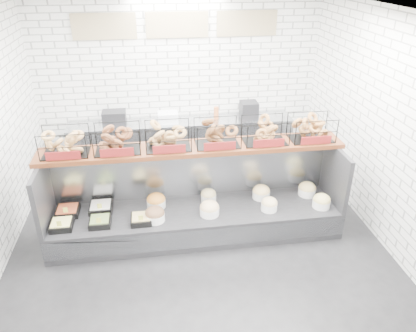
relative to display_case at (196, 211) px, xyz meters
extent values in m
plane|color=black|center=(-0.01, -0.34, -0.33)|extent=(5.50, 5.50, 0.00)
cube|color=white|center=(-0.01, 2.41, 1.17)|extent=(5.00, 0.02, 3.00)
cube|color=white|center=(2.49, -0.34, 1.17)|extent=(0.02, 5.50, 3.00)
cube|color=white|center=(-0.01, -0.34, 2.67)|extent=(5.00, 5.50, 0.02)
cube|color=tan|center=(-1.21, 2.38, 2.17)|extent=(1.05, 0.03, 0.42)
cube|color=tan|center=(-0.01, 2.38, 2.17)|extent=(1.05, 0.03, 0.42)
cube|color=tan|center=(1.19, 2.38, 2.17)|extent=(1.05, 0.03, 0.42)
cube|color=black|center=(-0.01, -0.04, -0.13)|extent=(4.00, 0.90, 0.40)
cube|color=#93969B|center=(-0.01, -0.48, -0.11)|extent=(4.00, 0.03, 0.28)
cube|color=#93969B|center=(-0.01, 0.37, 0.47)|extent=(4.00, 0.08, 0.80)
cube|color=black|center=(-1.98, -0.04, 0.47)|extent=(0.06, 0.90, 0.80)
cube|color=black|center=(1.96, -0.04, 0.47)|extent=(0.06, 0.90, 0.80)
cube|color=black|center=(-1.77, -0.23, 0.11)|extent=(0.28, 0.28, 0.08)
cube|color=#F9EC7F|center=(-1.77, -0.23, 0.15)|extent=(0.24, 0.24, 0.04)
cube|color=#D6D34A|center=(-1.77, -0.33, 0.20)|extent=(0.06, 0.01, 0.08)
cube|color=black|center=(-1.75, 0.09, 0.11)|extent=(0.30, 0.30, 0.08)
cube|color=#C9522A|center=(-1.75, 0.09, 0.15)|extent=(0.26, 0.26, 0.04)
cube|color=#D6D34A|center=(-1.75, -0.02, 0.20)|extent=(0.06, 0.01, 0.08)
cube|color=black|center=(-1.29, -0.23, 0.11)|extent=(0.28, 0.28, 0.08)
cube|color=olive|center=(-1.29, -0.23, 0.15)|extent=(0.23, 0.23, 0.04)
cube|color=#D6D34A|center=(-1.29, -0.33, 0.20)|extent=(0.06, 0.01, 0.08)
cube|color=black|center=(-1.31, 0.12, 0.11)|extent=(0.31, 0.31, 0.08)
cube|color=white|center=(-1.31, 0.12, 0.15)|extent=(0.26, 0.26, 0.04)
cube|color=#D6D34A|center=(-1.31, 0.01, 0.20)|extent=(0.06, 0.01, 0.08)
cube|color=black|center=(-0.76, -0.25, 0.11)|extent=(0.27, 0.27, 0.08)
cube|color=tan|center=(-0.76, -0.25, 0.15)|extent=(0.23, 0.23, 0.04)
cube|color=#D6D34A|center=(-0.76, -0.35, 0.20)|extent=(0.06, 0.01, 0.08)
cylinder|color=white|center=(-0.57, -0.24, 0.13)|extent=(0.26, 0.26, 0.11)
ellipsoid|color=brown|center=(-0.57, -0.24, 0.19)|extent=(0.26, 0.26, 0.18)
cylinder|color=white|center=(-0.55, 0.10, 0.13)|extent=(0.26, 0.26, 0.11)
ellipsoid|color=orange|center=(-0.55, 0.10, 0.19)|extent=(0.26, 0.26, 0.18)
cylinder|color=white|center=(0.16, -0.20, 0.13)|extent=(0.27, 0.27, 0.11)
ellipsoid|color=#D4B482|center=(0.16, -0.20, 0.19)|extent=(0.26, 0.26, 0.18)
cylinder|color=white|center=(0.20, 0.14, 0.13)|extent=(0.22, 0.22, 0.11)
ellipsoid|color=#D4C182|center=(0.20, 0.14, 0.19)|extent=(0.22, 0.22, 0.15)
cylinder|color=white|center=(0.99, -0.21, 0.13)|extent=(0.23, 0.23, 0.11)
ellipsoid|color=#D3B582|center=(0.99, -0.21, 0.19)|extent=(0.22, 0.22, 0.15)
cylinder|color=white|center=(0.97, 0.12, 0.13)|extent=(0.25, 0.25, 0.11)
ellipsoid|color=#F7CF7E|center=(0.97, 0.12, 0.19)|extent=(0.25, 0.25, 0.17)
cylinder|color=white|center=(1.74, -0.24, 0.13)|extent=(0.25, 0.25, 0.11)
ellipsoid|color=#D2C16B|center=(1.74, -0.24, 0.19)|extent=(0.24, 0.24, 0.17)
cylinder|color=white|center=(1.66, 0.10, 0.13)|extent=(0.25, 0.25, 0.11)
ellipsoid|color=#D3B66C|center=(1.66, 0.10, 0.19)|extent=(0.25, 0.25, 0.17)
cube|color=#441E0E|center=(-0.01, 0.18, 0.90)|extent=(4.10, 0.50, 0.06)
cube|color=black|center=(-1.65, 0.18, 1.10)|extent=(0.60, 0.38, 0.34)
cube|color=maroon|center=(-1.65, -0.03, 1.00)|extent=(0.42, 0.02, 0.11)
cube|color=black|center=(-0.99, 0.18, 1.10)|extent=(0.60, 0.38, 0.34)
cube|color=maroon|center=(-0.99, -0.03, 1.00)|extent=(0.42, 0.02, 0.11)
cube|color=black|center=(-0.33, 0.18, 1.10)|extent=(0.60, 0.38, 0.34)
cube|color=maroon|center=(-0.33, -0.03, 1.00)|extent=(0.42, 0.02, 0.11)
cube|color=black|center=(0.32, 0.18, 1.10)|extent=(0.60, 0.38, 0.34)
cube|color=maroon|center=(0.32, -0.03, 1.00)|extent=(0.42, 0.02, 0.11)
cube|color=black|center=(0.98, 0.18, 1.10)|extent=(0.60, 0.38, 0.34)
cube|color=maroon|center=(0.98, -0.03, 1.00)|extent=(0.42, 0.02, 0.11)
cube|color=black|center=(1.64, 0.18, 1.10)|extent=(0.60, 0.38, 0.34)
cube|color=maroon|center=(1.64, -0.03, 1.00)|extent=(0.42, 0.02, 0.11)
cube|color=#93969B|center=(-0.01, 2.09, 0.12)|extent=(4.00, 0.60, 0.90)
cube|color=black|center=(-1.18, 2.08, 0.69)|extent=(0.40, 0.30, 0.24)
cube|color=silver|center=(-0.25, 2.04, 0.66)|extent=(0.35, 0.28, 0.18)
cylinder|color=#BC602F|center=(0.63, 2.09, 0.68)|extent=(0.09, 0.09, 0.22)
cube|color=black|center=(1.22, 2.05, 0.72)|extent=(0.30, 0.30, 0.30)
camera|label=1|loc=(-0.52, -4.74, 3.20)|focal=35.00mm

